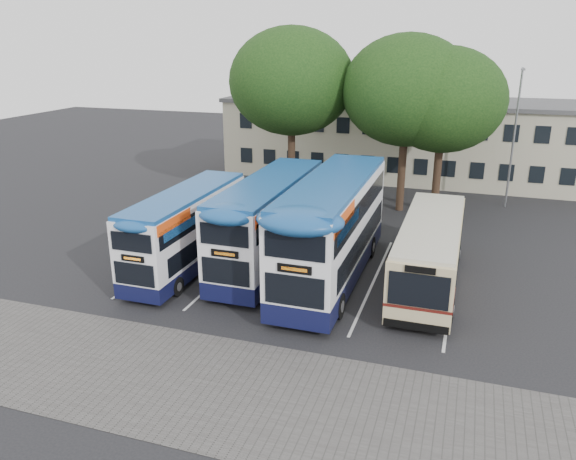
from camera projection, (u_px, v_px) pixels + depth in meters
The scene contains 12 objects.
ground at pixel (357, 332), 21.66m from camera, with size 120.00×120.00×0.00m, color black.
paving_strip at pixel (263, 397), 17.76m from camera, with size 40.00×6.00×0.01m, color #595654.
bay_lines at pixel (302, 272), 27.27m from camera, with size 14.12×11.00×0.01m.
depot_building at pixel (427, 139), 44.89m from camera, with size 32.40×8.40×6.20m.
lamp_post at pixel (515, 131), 36.18m from camera, with size 0.25×1.05×9.06m.
tree_left at pixel (292, 81), 36.76m from camera, with size 8.26×8.26×11.61m.
tree_mid at pixel (407, 91), 34.69m from camera, with size 8.10×8.10×11.16m.
tree_right at pixel (444, 100), 34.29m from camera, with size 7.57×7.57×10.43m.
bus_dd_left at pixel (187, 227), 27.13m from camera, with size 2.26×9.31×3.88m.
bus_dd_mid at pixel (270, 219), 27.39m from camera, with size 2.55×10.52×4.38m.
bus_dd_right at pixel (333, 225), 25.71m from camera, with size 2.80×11.56×4.82m.
bus_single at pixel (430, 249), 25.43m from camera, with size 2.60×10.23×3.05m.
Camera 1 is at (3.48, -19.09, 10.75)m, focal length 35.00 mm.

